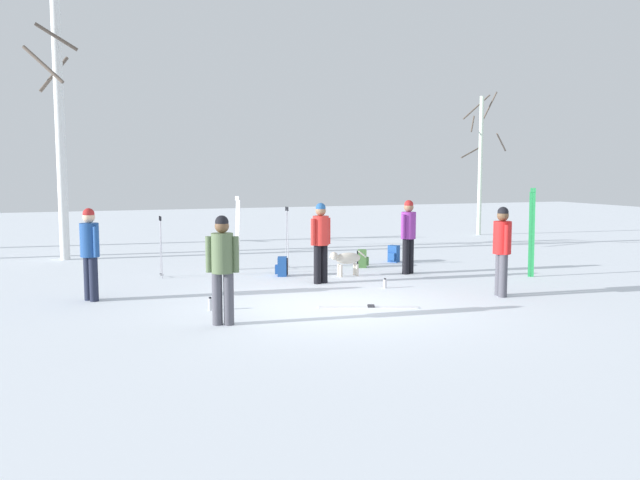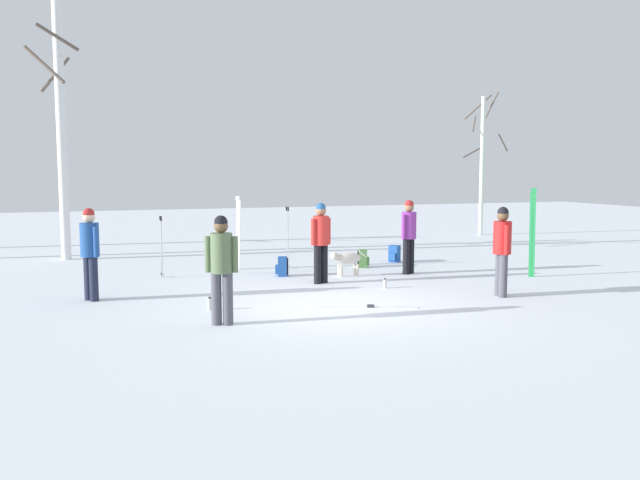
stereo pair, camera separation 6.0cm
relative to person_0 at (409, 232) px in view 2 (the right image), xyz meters
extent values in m
plane|color=white|center=(-2.97, -2.88, -0.98)|extent=(60.00, 60.00, 0.00)
cylinder|color=black|center=(0.08, 0.04, -0.57)|extent=(0.16, 0.16, 0.82)
cylinder|color=black|center=(-0.08, -0.04, -0.57)|extent=(0.16, 0.16, 0.82)
cylinder|color=purple|center=(0.00, 0.00, 0.15)|extent=(0.34, 0.34, 0.62)
sphere|color=#997051|center=(0.00, 0.00, 0.57)|extent=(0.22, 0.22, 0.22)
sphere|color=#B22626|center=(0.00, 0.00, 0.63)|extent=(0.21, 0.21, 0.21)
cylinder|color=purple|center=(0.19, 0.10, 0.13)|extent=(0.10, 0.10, 0.56)
cylinder|color=purple|center=(-0.19, -0.10, 0.13)|extent=(0.10, 0.10, 0.56)
cylinder|color=black|center=(-2.44, -0.56, -0.57)|extent=(0.16, 0.16, 0.82)
cylinder|color=black|center=(-2.27, -0.49, -0.57)|extent=(0.16, 0.16, 0.82)
cylinder|color=red|center=(-2.36, -0.53, 0.15)|extent=(0.34, 0.34, 0.62)
sphere|color=#997051|center=(-2.36, -0.53, 0.57)|extent=(0.22, 0.22, 0.22)
sphere|color=#265999|center=(-2.36, -0.53, 0.63)|extent=(0.21, 0.21, 0.21)
cylinder|color=red|center=(-2.55, -0.60, 0.13)|extent=(0.10, 0.10, 0.56)
cylinder|color=red|center=(-2.16, -0.45, 0.13)|extent=(0.10, 0.10, 0.56)
cylinder|color=#4C4C56|center=(0.40, -2.99, -0.57)|extent=(0.16, 0.16, 0.82)
cylinder|color=#4C4C56|center=(0.36, -3.16, -0.57)|extent=(0.16, 0.16, 0.82)
cylinder|color=red|center=(0.38, -3.08, 0.15)|extent=(0.34, 0.34, 0.62)
sphere|color=brown|center=(0.38, -3.08, 0.57)|extent=(0.22, 0.22, 0.22)
sphere|color=black|center=(0.38, -3.08, 0.63)|extent=(0.21, 0.21, 0.21)
cylinder|color=red|center=(0.43, -2.87, 0.13)|extent=(0.10, 0.10, 0.56)
cylinder|color=red|center=(0.34, -3.28, 0.13)|extent=(0.10, 0.10, 0.56)
cylinder|color=#1E2338|center=(-7.04, -0.76, -0.57)|extent=(0.16, 0.16, 0.82)
cylinder|color=#1E2338|center=(-6.95, -0.92, -0.57)|extent=(0.16, 0.16, 0.82)
cylinder|color=#1E478C|center=(-6.99, -0.84, 0.15)|extent=(0.34, 0.34, 0.62)
sphere|color=beige|center=(-6.99, -0.84, 0.57)|extent=(0.22, 0.22, 0.22)
sphere|color=#B22626|center=(-6.99, -0.84, 0.63)|extent=(0.21, 0.21, 0.21)
cylinder|color=#1E478C|center=(-7.10, -0.66, 0.13)|extent=(0.10, 0.10, 0.56)
cylinder|color=#1E478C|center=(-6.88, -1.02, 0.13)|extent=(0.10, 0.10, 0.56)
cylinder|color=#4C4C56|center=(-5.18, -3.55, -0.57)|extent=(0.16, 0.16, 0.82)
cylinder|color=#4C4C56|center=(-5.02, -3.61, -0.57)|extent=(0.16, 0.16, 0.82)
cylinder|color=#566B47|center=(-5.10, -3.58, 0.15)|extent=(0.34, 0.34, 0.62)
sphere|color=brown|center=(-5.10, -3.58, 0.57)|extent=(0.22, 0.22, 0.22)
sphere|color=black|center=(-5.10, -3.58, 0.63)|extent=(0.21, 0.21, 0.21)
cylinder|color=#566B47|center=(-5.30, -3.50, 0.13)|extent=(0.10, 0.10, 0.56)
cylinder|color=#566B47|center=(-4.90, -3.65, 0.13)|extent=(0.10, 0.10, 0.56)
ellipsoid|color=beige|center=(-1.45, 0.15, -0.57)|extent=(0.61, 0.24, 0.26)
sphere|color=beige|center=(-1.78, 0.16, -0.51)|extent=(0.18, 0.18, 0.18)
ellipsoid|color=beige|center=(-1.85, 0.17, -0.53)|extent=(0.10, 0.06, 0.06)
cylinder|color=beige|center=(-1.10, 0.14, -0.49)|extent=(0.19, 0.04, 0.17)
cylinder|color=beige|center=(-1.65, 0.08, -0.84)|extent=(0.07, 0.07, 0.28)
cylinder|color=beige|center=(-1.64, 0.23, -0.84)|extent=(0.07, 0.07, 0.28)
cylinder|color=beige|center=(-1.26, 0.07, -0.84)|extent=(0.07, 0.07, 0.28)
cylinder|color=beige|center=(-1.25, 0.22, -0.84)|extent=(0.07, 0.07, 0.28)
cube|color=green|center=(2.38, -1.32, -0.02)|extent=(0.08, 0.07, 1.92)
cube|color=green|center=(2.38, -1.32, 0.97)|extent=(0.05, 0.05, 0.10)
cube|color=green|center=(2.43, -1.36, -0.02)|extent=(0.08, 0.07, 1.92)
cube|color=green|center=(2.43, -1.36, 0.97)|extent=(0.05, 0.05, 0.10)
cube|color=white|center=(-3.56, 1.97, -0.14)|extent=(0.09, 0.13, 1.69)
cube|color=white|center=(-3.56, 1.97, 0.74)|extent=(0.04, 0.06, 0.10)
cube|color=white|center=(-3.59, 2.02, -0.14)|extent=(0.09, 0.13, 1.69)
cube|color=white|center=(-3.59, 2.02, 0.74)|extent=(0.04, 0.06, 0.10)
cube|color=white|center=(-2.46, -3.23, -0.97)|extent=(1.66, 0.68, 0.02)
cube|color=#333338|center=(-2.41, -3.25, -0.95)|extent=(0.13, 0.10, 0.03)
cube|color=white|center=(-2.42, -3.14, -0.97)|extent=(1.66, 0.68, 0.02)
cube|color=#333338|center=(-2.38, -3.15, -0.95)|extent=(0.13, 0.10, 0.03)
cylinder|color=#B2B2BC|center=(-2.42, 1.75, -0.27)|extent=(0.02, 0.11, 1.42)
cylinder|color=black|center=(-2.42, 1.75, 0.49)|extent=(0.04, 0.04, 0.10)
cylinder|color=black|center=(-2.42, 1.75, -0.91)|extent=(0.07, 0.07, 0.01)
cylinder|color=#B2B2BC|center=(-2.42, 1.61, -0.27)|extent=(0.02, 0.11, 1.42)
cylinder|color=black|center=(-2.42, 1.61, 0.49)|extent=(0.04, 0.04, 0.10)
cylinder|color=black|center=(-2.42, 1.61, -0.91)|extent=(0.07, 0.07, 0.01)
cylinder|color=#B2B2BC|center=(-5.46, 1.50, -0.34)|extent=(0.02, 0.10, 1.28)
cylinder|color=black|center=(-5.46, 1.50, 0.35)|extent=(0.04, 0.04, 0.10)
cylinder|color=black|center=(-5.46, 1.50, -0.91)|extent=(0.07, 0.07, 0.01)
cylinder|color=#B2B2BC|center=(-5.46, 1.32, -0.34)|extent=(0.02, 0.10, 1.28)
cylinder|color=black|center=(-5.46, 1.32, 0.35)|extent=(0.04, 0.04, 0.10)
cylinder|color=black|center=(-5.46, 1.32, -0.91)|extent=(0.07, 0.07, 0.01)
cube|color=#4C7F3F|center=(-0.60, 1.29, -0.76)|extent=(0.28, 0.31, 0.44)
cube|color=#4C7F3F|center=(-0.48, 1.24, -0.83)|extent=(0.12, 0.20, 0.20)
cube|color=black|center=(-0.73, 1.26, -0.76)|extent=(0.03, 0.04, 0.37)
cube|color=black|center=(-0.68, 1.40, -0.76)|extent=(0.03, 0.04, 0.37)
cube|color=#1E4C99|center=(0.57, 1.88, -0.76)|extent=(0.31, 0.33, 0.44)
cube|color=#1E4C99|center=(0.46, 1.80, -0.83)|extent=(0.16, 0.19, 0.20)
cube|color=black|center=(0.62, 2.00, -0.76)|extent=(0.04, 0.04, 0.37)
cube|color=black|center=(0.70, 1.88, -0.76)|extent=(0.04, 0.04, 0.37)
cube|color=#1E4C99|center=(-2.85, 0.67, -0.76)|extent=(0.28, 0.31, 0.44)
cube|color=#1E4C99|center=(-2.97, 0.71, -0.83)|extent=(0.12, 0.20, 0.20)
cube|color=black|center=(-2.72, 0.70, -0.76)|extent=(0.03, 0.04, 0.37)
cube|color=black|center=(-2.77, 0.56, -0.76)|extent=(0.03, 0.04, 0.37)
cylinder|color=silver|center=(-5.09, -2.45, -0.88)|extent=(0.07, 0.07, 0.21)
cylinder|color=black|center=(-5.09, -2.45, -0.76)|extent=(0.05, 0.05, 0.02)
cylinder|color=silver|center=(-1.32, -1.53, -0.89)|extent=(0.07, 0.07, 0.18)
cylinder|color=black|center=(-1.32, -1.53, -0.79)|extent=(0.05, 0.05, 0.02)
cylinder|color=white|center=(-7.53, 5.34, 2.96)|extent=(0.25, 0.25, 7.88)
cylinder|color=brown|center=(-7.52, 4.85, 4.77)|extent=(1.03, 0.11, 0.66)
cylinder|color=brown|center=(-7.64, 5.68, 3.95)|extent=(0.79, 0.32, 1.00)
cylinder|color=brown|center=(-7.86, 4.88, 4.08)|extent=(1.01, 0.77, 1.00)
cylinder|color=silver|center=(6.78, 7.34, 1.55)|extent=(0.16, 0.16, 5.06)
cylinder|color=brown|center=(6.69, 7.83, 2.07)|extent=(0.99, 0.24, 0.47)
cylinder|color=brown|center=(7.28, 6.80, 2.40)|extent=(1.13, 1.05, 0.61)
cylinder|color=brown|center=(6.88, 7.84, 3.74)|extent=(1.04, 0.26, 0.94)
cylinder|color=brown|center=(6.54, 7.55, 3.10)|extent=(0.47, 0.54, 0.63)
cylinder|color=brown|center=(7.14, 7.36, 3.76)|extent=(0.10, 0.77, 0.93)
camera|label=1|loc=(-7.18, -13.66, 1.44)|focal=37.31mm
camera|label=2|loc=(-7.12, -13.68, 1.44)|focal=37.31mm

